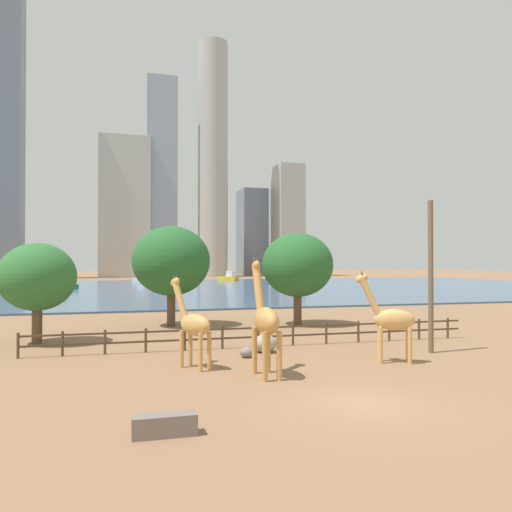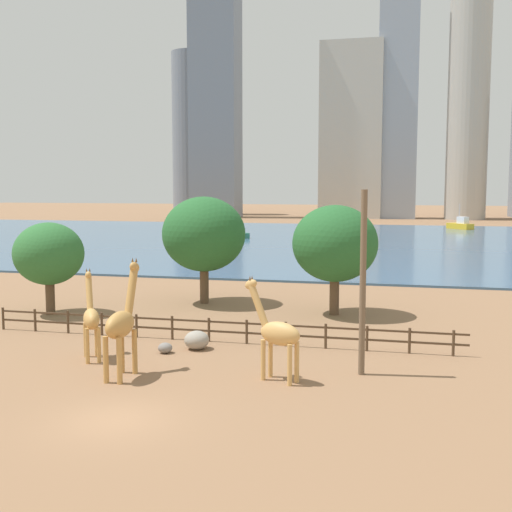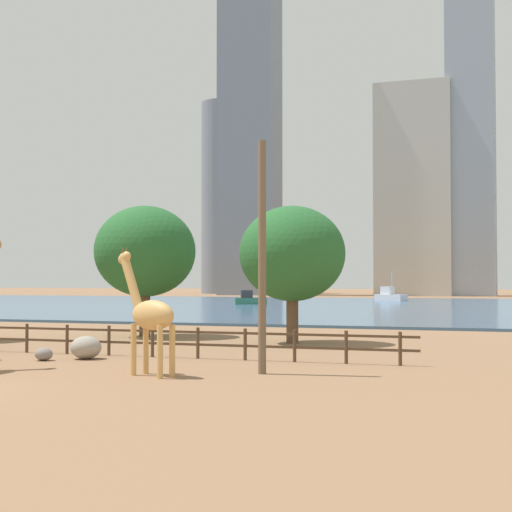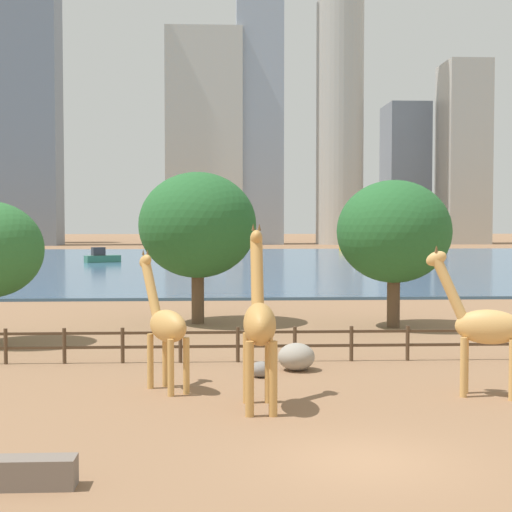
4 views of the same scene
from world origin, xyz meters
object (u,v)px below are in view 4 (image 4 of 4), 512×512
Objects in this scene: boat_sailboat at (222,249)px; giraffe_young at (483,326)px; tree_right_tall at (198,225)px; boat_ferry at (357,246)px; boat_tug at (102,257)px; giraffe_companion at (165,325)px; giraffe_tall at (259,323)px; feeding_trough at (30,473)px; boulder_near_fence at (296,357)px; tree_center_broad at (394,232)px; boulder_by_pole at (261,369)px.

giraffe_young is at bearing -56.89° from boat_sailboat.
tree_right_tall is at bearing -39.75° from giraffe_young.
boat_ferry reaches higher than boat_tug.
giraffe_companion is at bearing 126.78° from boat_ferry.
giraffe_young is at bearing -81.13° from giraffe_tall.
tree_right_tall is at bearing -103.26° from boat_tug.
tree_right_tall is (-8.83, 16.86, 2.87)m from giraffe_young.
giraffe_tall is at bearing 52.50° from feeding_trough.
boat_ferry is at bearing -75.51° from giraffe_young.
boulder_near_fence is at bearing -17.43° from giraffe_young.
tree_center_broad reaches higher than boat_tug.
boat_ferry is 23.85m from boat_sailboat.
giraffe_tall is 0.94× the size of boat_ferry.
boat_sailboat reaches higher than feeding_trough.
boat_sailboat is at bearing -63.02° from giraffe_young.
tree_center_broad reaches higher than boulder_near_fence.
boulder_near_fence is 0.23× the size of boat_ferry.
boat_tug is (-15.23, 68.10, 0.55)m from boulder_by_pole.
tree_center_broad is at bearing -94.87° from boat_tug.
giraffe_young reaches higher than feeding_trough.
feeding_trough is at bearing 134.65° from giraffe_companion.
boulder_by_pole is 14.68m from tree_right_tall.
tree_right_tall is at bearing 83.69° from feeding_trough.
giraffe_young is at bearing -99.61° from boat_tug.
giraffe_young is 3.48× the size of boulder_near_fence.
boat_ferry is at bearing 78.09° from boulder_by_pole.
giraffe_companion is 3.97m from boulder_by_pole.
feeding_trough is 101.24m from boat_sailboat.
giraffe_young reaches higher than boulder_near_fence.
boat_ferry is at bearing 80.99° from tree_center_broad.
giraffe_young is 0.82× the size of boat_ferry.
giraffe_tall is at bearing -114.81° from tree_center_broad.
boat_sailboat is (-21.90, -9.44, -0.08)m from boat_ferry.
boat_tug is (-36.34, -31.94, -0.21)m from boat_ferry.
boat_tug is at bearing -50.52° from giraffe_young.
giraffe_tall is at bearing -104.83° from boat_tug.
boat_sailboat is (2.25, 92.45, -1.07)m from giraffe_companion.
boulder_near_fence is 13.31m from feeding_trough.
giraffe_young is (9.43, -1.31, 0.08)m from giraffe_companion.
feeding_trough is at bearing -63.72° from boat_sailboat.
giraffe_companion is 5.91× the size of boulder_by_pole.
boulder_near_fence is 100.89m from boat_ferry.
tree_center_broad reaches higher than giraffe_young.
boulder_near_fence is at bearing 128.78° from boat_ferry.
giraffe_tall is 106.48m from boat_ferry.
boulder_near_fence is 0.71× the size of feeding_trough.
boat_tug is at bearing 102.61° from boulder_by_pole.
boat_ferry is 1.26× the size of boat_tug.
giraffe_young is 0.86× the size of boat_sailboat.
boulder_near_fence is at bearing -16.80° from giraffe_tall.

